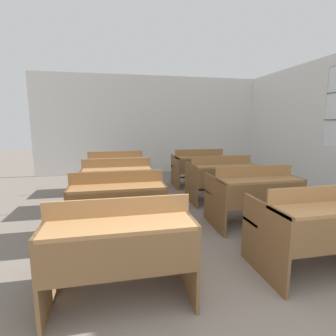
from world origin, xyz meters
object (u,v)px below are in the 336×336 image
Objects in this scene: bench_third_left at (117,181)px; bench_back_right at (199,166)px; bench_back_left at (116,169)px; bench_front_left at (120,244)px; bench_second_left at (118,202)px; bench_second_right at (253,193)px; bench_front_right at (319,225)px; bench_third_right at (221,177)px.

bench_third_left is 1.00× the size of bench_back_right.
bench_back_left is at bearing 90.26° from bench_third_left.
bench_front_left is at bearing -117.48° from bench_back_right.
bench_second_left is 1.00× the size of bench_back_right.
bench_second_left and bench_third_left have the same top height.
bench_front_left is 2.20m from bench_second_right.
bench_back_left is (0.01, 2.38, 0.00)m from bench_second_left.
bench_third_left is at bearing -89.74° from bench_back_left.
bench_front_right is 2.98m from bench_third_left.
bench_second_right is at bearing 32.99° from bench_front_left.
bench_third_right is 1.22m from bench_back_right.
bench_front_right is 1.00× the size of bench_third_left.
bench_front_right is at bearing 0.34° from bench_front_left.
bench_third_right is at bearing 51.66° from bench_front_left.
bench_back_left is at bearing -179.01° from bench_back_right.
bench_front_left is 1.00× the size of bench_back_left.
bench_second_left and bench_third_right have the same top height.
bench_back_left is (-0.01, 1.18, 0.00)m from bench_third_left.
bench_front_right and bench_second_left have the same top height.
bench_third_left and bench_back_left have the same top height.
bench_second_left is 1.00× the size of bench_third_left.
bench_front_right is at bearing -52.26° from bench_third_left.
bench_back_left is at bearing 89.72° from bench_second_left.
bench_back_right is (0.02, 3.57, 0.00)m from bench_front_right.
bench_front_left and bench_front_right have the same top height.
bench_front_right is at bearing -62.64° from bench_back_left.
bench_front_left is at bearing -90.27° from bench_second_left.
bench_second_left is at bearing 147.80° from bench_front_right.
bench_second_left is 1.00× the size of bench_second_right.
bench_second_left and bench_second_right have the same top height.
bench_second_left is 2.38m from bench_back_left.
bench_front_left is 4.04m from bench_back_right.
bench_third_left is 1.18m from bench_back_left.
bench_second_right is 2.39m from bench_back_right.
bench_back_right is at bearing 90.16° from bench_third_right.
bench_back_right is at bearing 52.38° from bench_second_left.
bench_second_left and bench_back_right have the same top height.
bench_front_left is 3.55m from bench_back_left.
bench_front_left is at bearing -90.54° from bench_third_left.
bench_back_right is at bearing 33.37° from bench_third_left.
bench_back_right is (0.02, 2.39, 0.00)m from bench_second_right.
bench_front_right is 1.00× the size of bench_second_left.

